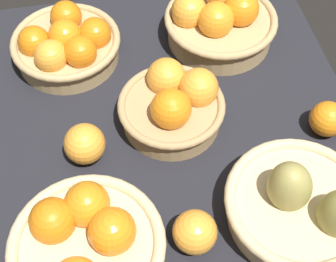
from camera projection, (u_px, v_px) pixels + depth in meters
The scene contains 9 objects.
market_tray at pixel (177, 132), 98.91cm from camera, with size 84.00×72.00×3.00cm, color black.
basket_near_left_pears at pixel (301, 206), 82.62cm from camera, with size 24.90×24.90×14.34cm.
basket_center at pixel (174, 104), 95.38cm from camera, with size 20.66×20.66×11.38cm.
basket_near_right at pixel (219, 21), 108.45cm from camera, with size 24.67×24.67×12.25cm.
basket_far_right at pixel (66, 44), 104.96cm from camera, with size 23.25×23.25×10.96cm.
basket_far_left at pixel (86, 243), 79.12cm from camera, with size 25.38×25.38×11.02cm.
loose_orange_front_gap at pixel (85, 144), 90.77cm from camera, with size 7.70×7.70×7.70cm, color #F49E33.
loose_orange_back_gap at pixel (327, 119), 94.61cm from camera, with size 6.93×6.93×6.93cm, color orange.
loose_orange_side_gap at pixel (195, 232), 80.74cm from camera, with size 7.46×7.46×7.46cm, color #F49E33.
Camera 1 is at (-56.39, 12.61, 81.80)cm, focal length 53.15 mm.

